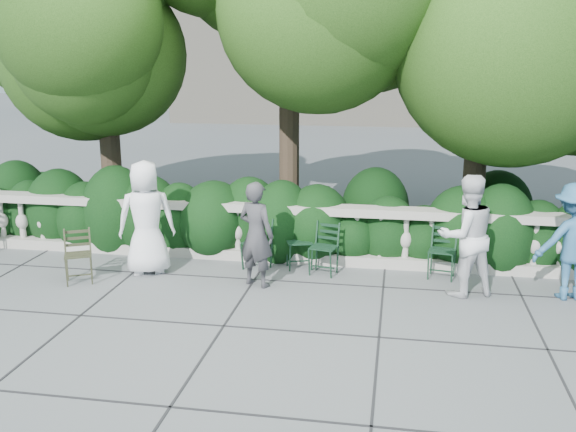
% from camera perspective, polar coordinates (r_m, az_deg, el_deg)
% --- Properties ---
extents(ground, '(90.00, 90.00, 0.00)m').
position_cam_1_polar(ground, '(9.27, -1.07, -7.51)').
color(ground, '#56595E').
rests_on(ground, ground).
extents(balustrade, '(12.00, 0.44, 1.00)m').
position_cam_1_polar(balustrade, '(10.79, 0.73, -1.62)').
color(balustrade, '#9E998E').
rests_on(balustrade, ground).
extents(shrub_hedge, '(15.00, 2.60, 1.70)m').
position_cam_1_polar(shrub_hedge, '(12.07, 1.64, -2.31)').
color(shrub_hedge, black).
rests_on(shrub_hedge, ground).
extents(tree_canopy, '(15.04, 6.52, 6.78)m').
position_cam_1_polar(tree_canopy, '(11.70, 5.39, 16.75)').
color(tree_canopy, '#3F3023').
rests_on(tree_canopy, ground).
extents(chair_b, '(0.56, 0.59, 0.84)m').
position_cam_1_polar(chair_b, '(10.48, -3.16, -4.92)').
color(chair_b, black).
rests_on(chair_b, ground).
extents(chair_c, '(0.53, 0.56, 0.84)m').
position_cam_1_polar(chair_c, '(10.22, 2.88, -5.42)').
color(chair_c, black).
rests_on(chair_c, ground).
extents(chair_e, '(0.57, 0.59, 0.84)m').
position_cam_1_polar(chair_e, '(10.48, 1.13, -4.89)').
color(chair_e, black).
rests_on(chair_e, ground).
extents(chair_f, '(0.52, 0.55, 0.84)m').
position_cam_1_polar(chair_f, '(10.30, 13.30, -5.64)').
color(chair_f, black).
rests_on(chair_f, ground).
extents(chair_weathered, '(0.61, 0.63, 0.84)m').
position_cam_1_polar(chair_weathered, '(10.33, -17.99, -5.90)').
color(chair_weathered, black).
rests_on(chair_weathered, ground).
extents(person_businessman, '(1.05, 0.88, 1.83)m').
position_cam_1_polar(person_businessman, '(10.38, -12.47, -0.15)').
color(person_businessman, white).
rests_on(person_businessman, ground).
extents(person_woman_grey, '(0.69, 0.58, 1.61)m').
position_cam_1_polar(person_woman_grey, '(9.62, -2.84, -1.63)').
color(person_woman_grey, '#3A393E').
rests_on(person_woman_grey, ground).
extents(person_casual_man, '(1.06, 0.96, 1.79)m').
position_cam_1_polar(person_casual_man, '(9.57, 15.58, -1.70)').
color(person_casual_man, silver).
rests_on(person_casual_man, ground).
extents(person_older_blue, '(1.21, 0.86, 1.70)m').
position_cam_1_polar(person_older_blue, '(9.96, 24.02, -2.07)').
color(person_older_blue, '#2D5F89').
rests_on(person_older_blue, ground).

